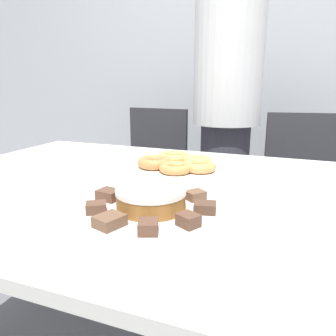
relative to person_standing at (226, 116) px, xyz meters
name	(u,v)px	position (x,y,z in m)	size (l,w,h in m)	color
wall_back	(257,50)	(0.07, 0.66, 0.41)	(8.00, 0.05, 2.60)	#B2B7BC
table	(183,211)	(0.07, -0.99, -0.20)	(1.81, 1.10, 0.76)	silver
person_standing	(226,116)	(0.00, 0.00, 0.00)	(0.38, 0.38, 1.70)	#383842
office_chair_left	(148,186)	(-0.46, -0.09, -0.45)	(0.46, 0.46, 0.92)	black
office_chair_right	(303,205)	(0.45, -0.09, -0.45)	(0.52, 0.52, 0.92)	black
plate_cake	(151,211)	(0.06, -1.19, -0.12)	(0.36, 0.36, 0.01)	white
plate_donuts	(179,168)	(-0.01, -0.78, -0.12)	(0.34, 0.34, 0.01)	white
frosted_cake	(151,198)	(0.06, -1.19, -0.09)	(0.17, 0.17, 0.05)	#9E662D
lamington_0	(96,208)	(-0.05, -1.26, -0.10)	(0.06, 0.06, 0.02)	brown
lamington_1	(110,221)	(0.02, -1.32, -0.10)	(0.07, 0.07, 0.02)	brown
lamington_2	(148,227)	(0.11, -1.32, -0.10)	(0.06, 0.06, 0.03)	brown
lamington_3	(188,220)	(0.17, -1.26, -0.10)	(0.06, 0.05, 0.03)	brown
lamington_4	(205,207)	(0.19, -1.17, -0.10)	(0.06, 0.05, 0.02)	#513828
lamington_5	(195,195)	(0.14, -1.09, -0.10)	(0.06, 0.06, 0.02)	brown
lamington_6	(169,188)	(0.05, -1.06, -0.10)	(0.05, 0.05, 0.02)	brown
lamington_7	(137,188)	(-0.03, -1.09, -0.10)	(0.07, 0.07, 0.03)	brown
lamington_8	(109,195)	(-0.07, -1.17, -0.10)	(0.06, 0.06, 0.03)	brown
donut_0	(179,163)	(-0.01, -0.78, -0.10)	(0.11, 0.11, 0.03)	tan
donut_1	(155,162)	(-0.09, -0.82, -0.10)	(0.13, 0.13, 0.04)	#C68447
donut_2	(175,168)	(0.00, -0.86, -0.10)	(0.11, 0.11, 0.03)	#D18E4C
donut_3	(199,166)	(0.07, -0.81, -0.10)	(0.12, 0.12, 0.03)	tan
donut_4	(197,160)	(0.04, -0.72, -0.10)	(0.11, 0.11, 0.03)	#E5AD66
donut_5	(174,158)	(-0.05, -0.72, -0.10)	(0.13, 0.13, 0.04)	tan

